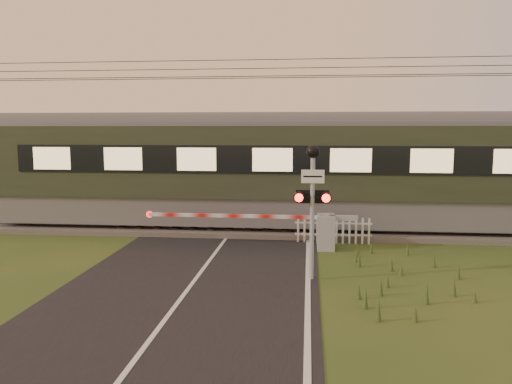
# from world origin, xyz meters

# --- Properties ---
(ground) EXTENTS (160.00, 160.00, 0.00)m
(ground) POSITION_xyz_m (0.00, 0.00, 0.00)
(ground) COLOR #2C451A
(ground) RESTS_ON ground
(road) EXTENTS (6.00, 140.00, 0.03)m
(road) POSITION_xyz_m (0.02, -0.23, 0.01)
(road) COLOR black
(road) RESTS_ON ground
(track_bed) EXTENTS (140.00, 3.40, 0.39)m
(track_bed) POSITION_xyz_m (0.00, 6.50, 0.07)
(track_bed) COLOR #47423D
(track_bed) RESTS_ON ground
(overhead_wires) EXTENTS (120.00, 0.62, 0.62)m
(overhead_wires) POSITION_xyz_m (0.00, 6.50, 5.72)
(overhead_wires) COLOR black
(overhead_wires) RESTS_ON ground
(boom_gate) EXTENTS (6.65, 0.82, 1.09)m
(boom_gate) POSITION_xyz_m (2.97, 3.83, 0.60)
(boom_gate) COLOR gray
(boom_gate) RESTS_ON ground
(crossing_signal) EXTENTS (0.84, 0.35, 3.31)m
(crossing_signal) POSITION_xyz_m (2.83, 0.60, 2.28)
(crossing_signal) COLOR gray
(crossing_signal) RESTS_ON ground
(picket_fence) EXTENTS (2.48, 0.07, 0.85)m
(picket_fence) POSITION_xyz_m (3.55, 4.60, 0.43)
(picket_fence) COLOR silver
(picket_fence) RESTS_ON ground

